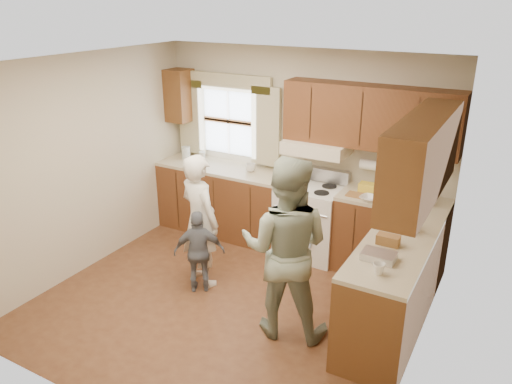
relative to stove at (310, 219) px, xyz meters
The scene contains 6 objects.
room 1.66m from the stove, 101.81° to the right, with size 3.80×3.80×3.80m.
kitchen_fixtures 0.60m from the stove, 48.85° to the right, with size 3.80×2.25×2.15m.
stove is the anchor object (origin of this frame).
woman_left 1.49m from the stove, 123.59° to the right, with size 0.55×0.36×1.52m, color silver.
woman_right 1.67m from the stove, 75.42° to the right, with size 0.86×0.67×1.78m, color #21392C.
child 1.55m from the stove, 117.43° to the right, with size 0.55×0.23×0.94m, color slate.
Camera 1 is at (2.46, -3.83, 3.05)m, focal length 35.00 mm.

